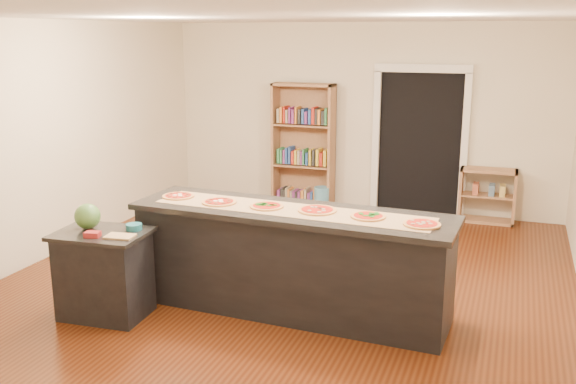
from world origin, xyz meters
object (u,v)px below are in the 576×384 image
(side_counter, at_px, (104,274))
(waste_bin, at_px, (322,198))
(low_shelf, at_px, (487,196))
(watermelon, at_px, (88,216))
(kitchen_island, at_px, (291,260))
(bookshelf, at_px, (303,145))

(side_counter, relative_size, waste_bin, 2.43)
(low_shelf, height_order, watermelon, watermelon)
(low_shelf, bearing_deg, kitchen_island, -113.13)
(low_shelf, bearing_deg, side_counter, -125.87)
(kitchen_island, xyz_separation_m, waste_bin, (-0.79, 3.66, -0.34))
(side_counter, distance_m, waste_bin, 4.45)
(watermelon, bearing_deg, low_shelf, 52.40)
(side_counter, xyz_separation_m, bookshelf, (0.49, 4.51, 0.53))
(bookshelf, bearing_deg, watermelon, -98.49)
(kitchen_island, distance_m, waste_bin, 3.76)
(kitchen_island, height_order, waste_bin, kitchen_island)
(bookshelf, distance_m, low_shelf, 2.83)
(low_shelf, bearing_deg, waste_bin, -176.39)
(low_shelf, relative_size, watermelon, 3.20)
(kitchen_island, bearing_deg, low_shelf, 69.50)
(kitchen_island, distance_m, bookshelf, 4.00)
(kitchen_island, bearing_deg, side_counter, -154.13)
(bookshelf, distance_m, watermelon, 4.51)
(kitchen_island, relative_size, side_counter, 3.66)
(side_counter, height_order, low_shelf, side_counter)
(bookshelf, height_order, watermelon, bookshelf)
(side_counter, height_order, bookshelf, bookshelf)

